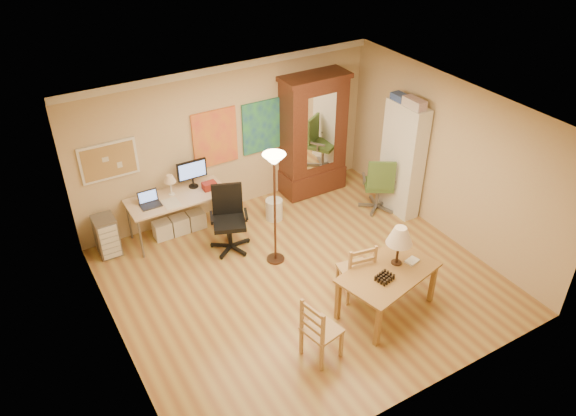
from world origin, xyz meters
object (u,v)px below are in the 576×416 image
office_chair_green (378,196)px  armoire (313,142)px  computer_desk (180,210)px  dining_table (393,261)px  bookshelf (402,160)px  office_chair_black (230,232)px

office_chair_green → armoire: (-0.64, 1.21, 0.71)m
armoire → office_chair_green: bearing=-62.0°
computer_desk → office_chair_green: computer_desk is taller
dining_table → bookshelf: (1.78, 1.94, 0.20)m
computer_desk → office_chair_green: (3.35, -1.13, -0.17)m
office_chair_black → armoire: (2.17, 0.90, 0.71)m
dining_table → armoire: armoire is taller
office_chair_green → computer_desk: bearing=161.4°
office_chair_green → bookshelf: 0.82m
dining_table → bookshelf: bookshelf is taller
armoire → computer_desk: bearing=-178.3°
dining_table → bookshelf: size_ratio=0.75×
dining_table → computer_desk: dining_table is taller
computer_desk → bookshelf: size_ratio=0.80×
dining_table → office_chair_green: 2.63m
armoire → bookshelf: 1.69m
dining_table → office_chair_black: dining_table is taller
office_chair_black → armoire: armoire is taller
office_chair_green → armoire: 1.54m
dining_table → computer_desk: 3.77m
bookshelf → office_chair_green: bearing=150.3°
computer_desk → dining_table: bearing=-59.9°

